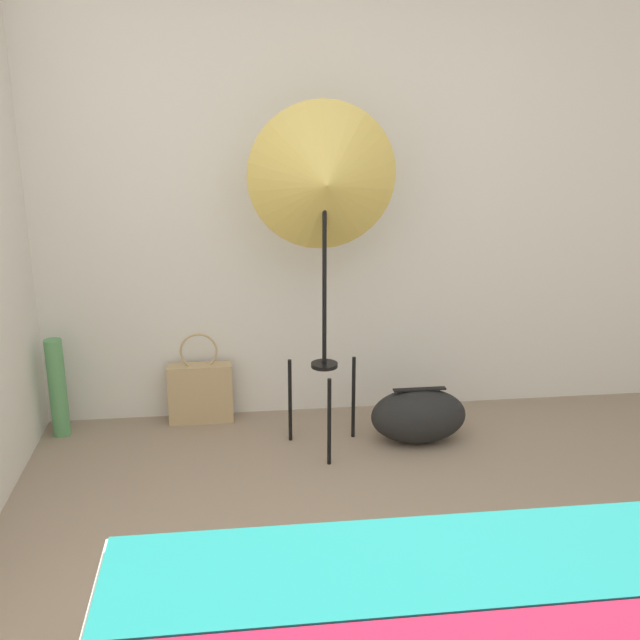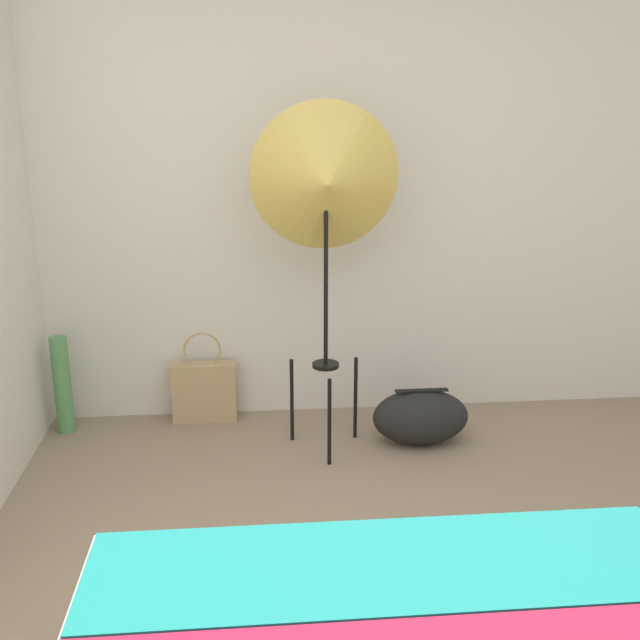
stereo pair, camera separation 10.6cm
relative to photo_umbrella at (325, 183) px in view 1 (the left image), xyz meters
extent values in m
cube|color=silver|center=(-0.07, 0.52, -0.09)|extent=(8.00, 0.05, 2.60)
cube|color=#197F7A|center=(0.01, -1.76, -0.90)|extent=(1.73, 0.46, 0.04)
cylinder|color=black|center=(0.00, -0.20, -1.16)|extent=(0.02, 0.02, 0.46)
cylinder|color=black|center=(-0.17, 0.10, -1.16)|extent=(0.02, 0.02, 0.46)
cylinder|color=black|center=(0.17, 0.10, -1.16)|extent=(0.02, 0.02, 0.46)
cylinder|color=black|center=(0.00, 0.00, -0.93)|extent=(0.14, 0.14, 0.02)
cylinder|color=black|center=(0.00, 0.00, -0.46)|extent=(0.02, 0.02, 0.94)
cone|color=#D1B251|center=(0.00, 0.00, 0.01)|extent=(0.74, 0.28, 0.76)
cube|color=tan|center=(-0.65, 0.40, -1.22)|extent=(0.36, 0.11, 0.34)
torus|color=tan|center=(-0.65, 0.40, -0.96)|extent=(0.21, 0.01, 0.21)
ellipsoid|color=black|center=(0.51, 0.00, -1.24)|extent=(0.51, 0.30, 0.30)
cube|color=black|center=(0.51, 0.00, -1.09)|extent=(0.28, 0.04, 0.01)
cylinder|color=#56995B|center=(-1.41, 0.32, -1.11)|extent=(0.09, 0.09, 0.55)
camera|label=1|loc=(-0.46, -3.58, 0.41)|focal=42.00mm
camera|label=2|loc=(-0.35, -3.59, 0.41)|focal=42.00mm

